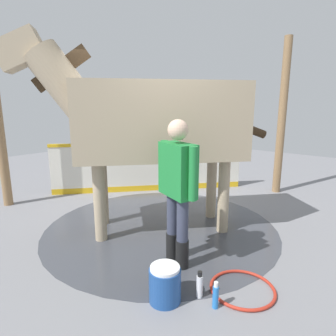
{
  "coord_description": "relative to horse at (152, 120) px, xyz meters",
  "views": [
    {
      "loc": [
        -3.34,
        -2.87,
        1.8
      ],
      "look_at": [
        -0.63,
        -0.62,
        1.03
      ],
      "focal_mm": 30.38,
      "sensor_mm": 36.0,
      "label": 1
    }
  ],
  "objects": [
    {
      "name": "hose_coil",
      "position": [
        -0.54,
        -1.71,
        -1.59
      ],
      "size": [
        0.65,
        0.65,
        0.03
      ],
      "primitive_type": "torus",
      "color": "#B72D1E",
      "rests_on": "ground"
    },
    {
      "name": "roof_post_far",
      "position": [
        3.04,
        -0.78,
        -0.05
      ],
      "size": [
        0.16,
        0.16,
        3.12
      ],
      "primitive_type": "cylinder",
      "color": "olive",
      "rests_on": "ground"
    },
    {
      "name": "bottle_spray",
      "position": [
        -0.93,
        -1.62,
        -1.49
      ],
      "size": [
        0.06,
        0.06,
        0.26
      ],
      "color": "blue",
      "rests_on": "ground"
    },
    {
      "name": "ground_plane",
      "position": [
        0.4,
        0.14,
        -1.62
      ],
      "size": [
        16.0,
        16.0,
        0.02
      ],
      "primitive_type": "cube",
      "color": "gray"
    },
    {
      "name": "handler",
      "position": [
        -0.55,
        -0.89,
        -0.65
      ],
      "size": [
        0.37,
        0.64,
        1.66
      ],
      "rotation": [
        0.0,
        0.0,
        5.93
      ],
      "color": "black",
      "rests_on": "ground"
    },
    {
      "name": "wet_patch",
      "position": [
        0.09,
        -0.08,
        -1.61
      ],
      "size": [
        3.44,
        3.44,
        0.0
      ],
      "primitive_type": "cylinder",
      "color": "#42444C",
      "rests_on": "ground"
    },
    {
      "name": "barrier_wall",
      "position": [
        1.37,
        1.37,
        -1.12
      ],
      "size": [
        3.09,
        2.73,
        1.05
      ],
      "color": "silver",
      "rests_on": "ground"
    },
    {
      "name": "wash_bucket",
      "position": [
        -1.15,
        -1.21,
        -1.43
      ],
      "size": [
        0.3,
        0.3,
        0.35
      ],
      "color": "#1E478C",
      "rests_on": "ground"
    },
    {
      "name": "horse",
      "position": [
        0.0,
        0.0,
        0.0
      ],
      "size": [
        2.89,
        2.62,
        2.76
      ],
      "rotation": [
        0.0,
        0.0,
        2.42
      ],
      "color": "tan",
      "rests_on": "ground"
    },
    {
      "name": "bottle_shampoo",
      "position": [
        -0.9,
        -1.43,
        -1.48
      ],
      "size": [
        0.06,
        0.06,
        0.27
      ],
      "color": "white",
      "rests_on": "ground"
    }
  ]
}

